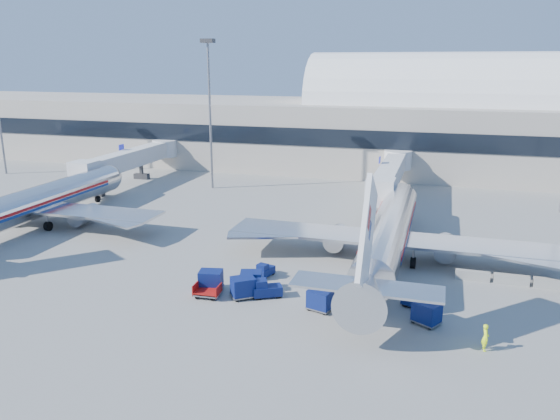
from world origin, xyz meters
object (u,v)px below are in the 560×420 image
(cart_solo_near, at_px, (320,300))
(cart_solo_far, at_px, (427,313))
(mast_west, at_px, (209,93))
(jetbridge_mid, at_px, (133,158))
(tug_left, at_px, (264,270))
(barrier_near, at_px, (473,275))
(cart_train_b, at_px, (243,287))
(airliner_mid, at_px, (34,203))
(cart_train_c, at_px, (211,280))
(airliner_main, at_px, (388,234))
(cart_open_red, at_px, (208,293))
(barrier_far, at_px, (552,284))
(cart_train_a, at_px, (251,280))
(barrier_mid, at_px, (511,280))
(jetbridge_near, at_px, (391,173))
(tug_right, at_px, (418,299))
(tug_lead, at_px, (266,289))
(ramp_worker, at_px, (485,337))

(cart_solo_near, distance_m, cart_solo_far, 8.24)
(mast_west, xyz_separation_m, cart_solo_near, (26.07, -38.13, -13.88))
(jetbridge_mid, height_order, tug_left, jetbridge_mid)
(barrier_near, bearing_deg, cart_train_b, -152.70)
(airliner_mid, distance_m, cart_train_c, 30.48)
(tug_left, height_order, cart_train_c, cart_train_c)
(airliner_main, xyz_separation_m, cart_open_red, (-13.56, -12.98, -2.51))
(barrier_far, distance_m, cart_train_a, 26.40)
(barrier_near, distance_m, cart_solo_near, 15.65)
(mast_west, relative_size, barrier_mid, 7.53)
(cart_train_c, relative_size, cart_solo_far, 0.95)
(barrier_mid, height_order, cart_solo_near, cart_solo_near)
(airliner_mid, relative_size, cart_train_c, 15.92)
(jetbridge_near, distance_m, barrier_near, 30.82)
(jetbridge_mid, height_order, cart_train_b, jetbridge_mid)
(airliner_main, bearing_deg, tug_right, -70.46)
(jetbridge_near, distance_m, cart_solo_near, 39.08)
(barrier_far, relative_size, tug_right, 1.05)
(barrier_near, relative_size, cart_train_a, 1.32)
(cart_train_a, bearing_deg, cart_open_red, -156.38)
(airliner_mid, height_order, cart_solo_far, airliner_mid)
(tug_right, distance_m, cart_open_red, 17.35)
(mast_west, height_order, cart_train_a, mast_west)
(barrier_far, distance_m, tug_lead, 25.12)
(cart_train_b, distance_m, ramp_worker, 19.30)
(cart_train_b, xyz_separation_m, cart_open_red, (-2.89, -0.84, -0.54))
(airliner_main, bearing_deg, ramp_worker, -61.72)
(barrier_near, xyz_separation_m, barrier_far, (6.60, 0.00, 0.00))
(jetbridge_near, xyz_separation_m, barrier_far, (17.00, -28.81, -3.48))
(tug_right, bearing_deg, tug_left, -166.50)
(jetbridge_near, distance_m, barrier_far, 33.63)
(airliner_mid, bearing_deg, cart_solo_near, -18.35)
(cart_train_b, bearing_deg, cart_solo_near, -41.36)
(cart_train_a, relative_size, cart_solo_near, 1.00)
(cart_solo_far, bearing_deg, barrier_far, 74.43)
(airliner_mid, xyz_separation_m, barrier_mid, (53.30, -2.51, -2.48))
(barrier_mid, distance_m, cart_solo_near, 18.29)
(barrier_mid, bearing_deg, jetbridge_mid, 152.65)
(barrier_near, height_order, barrier_far, same)
(cart_train_a, bearing_deg, mast_west, 101.66)
(tug_left, distance_m, cart_open_red, 6.57)
(cart_solo_near, bearing_deg, jetbridge_near, 104.35)
(jetbridge_near, xyz_separation_m, cart_train_c, (-11.47, -37.89, -2.96))
(airliner_main, bearing_deg, barrier_near, -17.39)
(mast_west, xyz_separation_m, tug_left, (19.57, -32.70, -14.18))
(mast_west, bearing_deg, tug_lead, -60.24)
(mast_west, relative_size, cart_train_b, 8.86)
(barrier_mid, bearing_deg, tug_left, -167.79)
(tug_right, bearing_deg, tug_lead, -148.33)
(cart_train_a, xyz_separation_m, cart_train_b, (-0.09, -1.69, 0.05))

